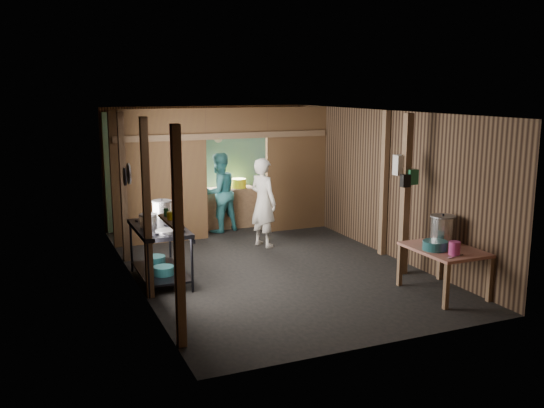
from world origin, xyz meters
name	(u,v)px	position (x,y,z in m)	size (l,w,h in m)	color
floor	(267,265)	(0.00, 0.00, 0.00)	(4.50, 7.00, 0.00)	black
ceiling	(267,112)	(0.00, 0.00, 2.60)	(4.50, 7.00, 0.00)	#444342
wall_back	(206,165)	(0.00, 3.50, 1.30)	(4.50, 0.00, 2.60)	brown
wall_front	(385,238)	(0.00, -3.50, 1.30)	(4.50, 0.00, 2.60)	brown
wall_left	(132,200)	(-2.25, 0.00, 1.30)	(0.00, 7.00, 2.60)	brown
wall_right	(381,182)	(2.25, 0.00, 1.30)	(0.00, 7.00, 2.60)	brown
partition_left	(160,177)	(-1.32, 2.20, 1.30)	(1.85, 0.10, 2.60)	brown
partition_right	(296,169)	(1.57, 2.20, 1.30)	(1.35, 0.10, 2.60)	brown
partition_header	(236,123)	(0.25, 2.20, 2.30)	(1.30, 0.10, 0.60)	brown
turquoise_panel	(207,168)	(0.00, 3.44, 1.25)	(4.40, 0.06, 2.50)	#669A90
back_counter	(228,208)	(0.30, 2.95, 0.42)	(1.20, 0.50, 0.85)	olive
wall_clock	(218,138)	(0.25, 3.40, 1.90)	(0.20, 0.20, 0.03)	silver
post_left_a	(179,239)	(-2.18, -2.60, 1.30)	(0.10, 0.12, 2.60)	olive
post_left_b	(147,209)	(-2.18, -0.80, 1.30)	(0.10, 0.12, 2.60)	olive
post_left_c	(123,188)	(-2.18, 1.20, 1.30)	(0.10, 0.12, 2.60)	olive
post_right	(384,184)	(2.18, -0.20, 1.30)	(0.10, 0.12, 2.60)	olive
post_free	(405,195)	(1.85, -1.30, 1.30)	(0.12, 0.12, 2.60)	olive
cross_beam	(225,136)	(0.00, 2.15, 2.05)	(4.40, 0.12, 0.12)	olive
pan_lid_big	(129,174)	(-2.21, 0.40, 1.65)	(0.34, 0.34, 0.03)	gray
pan_lid_small	(125,177)	(-2.21, 0.80, 1.55)	(0.30, 0.30, 0.03)	black
wall_shelf	(170,221)	(-2.15, -2.10, 1.40)	(0.14, 0.80, 0.03)	olive
jar_white	(175,220)	(-2.15, -2.35, 1.47)	(0.07, 0.07, 0.10)	silver
jar_yellow	(170,216)	(-2.15, -2.10, 1.47)	(0.08, 0.08, 0.10)	#FAFB1F
jar_green	(166,212)	(-2.15, -1.88, 1.47)	(0.06, 0.06, 0.10)	#206940
bag_white	(401,165)	(1.80, -1.22, 1.78)	(0.22, 0.15, 0.32)	silver
bag_green	(412,177)	(1.92, -1.36, 1.60)	(0.16, 0.12, 0.24)	#206940
bag_black	(405,181)	(1.78, -1.38, 1.55)	(0.14, 0.10, 0.20)	black
gas_range	(160,254)	(-1.88, -0.16, 0.44)	(0.77, 1.50, 0.89)	black
prep_table	(443,271)	(1.83, -2.33, 0.34)	(0.85, 1.17, 0.69)	#AD6C5A
stove_pot_large	(162,210)	(-1.71, 0.36, 1.03)	(0.32, 0.32, 0.33)	silver
stove_pot_med	(148,222)	(-2.05, -0.19, 0.98)	(0.27, 0.27, 0.24)	silver
stove_saucepan	(143,219)	(-2.05, 0.22, 0.93)	(0.16, 0.16, 0.10)	silver
frying_pan	(166,231)	(-1.88, -0.63, 0.91)	(0.30, 0.52, 0.07)	gray
blue_tub_front	(164,271)	(-1.88, -0.38, 0.24)	(0.32, 0.32, 0.13)	#1F565B
blue_tub_back	(155,260)	(-1.88, 0.23, 0.24)	(0.33, 0.33, 0.13)	#1F565B
stock_pot	(442,230)	(1.98, -2.08, 0.89)	(0.38, 0.38, 0.44)	silver
wash_basin	(435,245)	(1.64, -2.35, 0.76)	(0.36, 0.36, 0.13)	#1F565B
pink_bucket	(454,248)	(1.72, -2.67, 0.78)	(0.16, 0.16, 0.19)	#B3367B
knife	(456,256)	(1.68, -2.76, 0.69)	(0.30, 0.04, 0.01)	silver
yellow_tub	(238,183)	(0.54, 2.95, 0.95)	(0.35, 0.35, 0.20)	#FAFB1F
cook	(263,202)	(0.41, 1.18, 0.85)	(0.62, 0.41, 1.70)	silver
worker_back	(219,193)	(0.00, 2.61, 0.83)	(0.81, 0.63, 1.67)	teal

